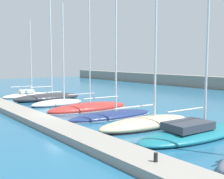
% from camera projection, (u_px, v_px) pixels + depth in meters
% --- Properties ---
extents(ground_plane, '(120.00, 120.00, 0.00)m').
position_uv_depth(ground_plane, '(60.00, 119.00, 25.93)').
color(ground_plane, '#236084').
extents(dock_pier, '(39.87, 2.31, 0.50)m').
position_uv_depth(dock_pier, '(38.00, 119.00, 24.63)').
color(dock_pier, gray).
rests_on(dock_pier, ground_plane).
extents(sailboat_ivory_nearest, '(2.80, 7.55, 11.52)m').
position_uv_depth(sailboat_ivory_nearest, '(28.00, 95.00, 41.55)').
color(sailboat_ivory_nearest, silver).
rests_on(sailboat_ivory_nearest, ground_plane).
extents(sailboat_charcoal_second, '(3.67, 9.42, 17.31)m').
position_uv_depth(sailboat_charcoal_second, '(47.00, 97.00, 38.38)').
color(sailboat_charcoal_second, '#2D2D33').
rests_on(sailboat_charcoal_second, ground_plane).
extents(sailboat_white_third, '(2.44, 6.54, 12.30)m').
position_uv_depth(sailboat_white_third, '(57.00, 103.00, 33.98)').
color(sailboat_white_third, white).
rests_on(sailboat_white_third, ground_plane).
extents(sailboat_red_fourth, '(3.76, 9.67, 17.22)m').
position_uv_depth(sailboat_red_fourth, '(89.00, 108.00, 30.76)').
color(sailboat_red_fourth, '#B72D28').
rests_on(sailboat_red_fourth, ground_plane).
extents(sailboat_navy_fifth, '(3.32, 9.09, 18.03)m').
position_uv_depth(sailboat_navy_fifth, '(112.00, 114.00, 26.75)').
color(sailboat_navy_fifth, navy).
rests_on(sailboat_navy_fifth, ground_plane).
extents(sailboat_sand_sixth, '(3.44, 8.99, 18.71)m').
position_uv_depth(sailboat_sand_sixth, '(146.00, 122.00, 22.81)').
color(sailboat_sand_sixth, beige).
rests_on(sailboat_sand_sixth, ground_plane).
extents(sailboat_teal_seventh, '(4.05, 10.13, 17.04)m').
position_uv_depth(sailboat_teal_seventh, '(194.00, 131.00, 19.86)').
color(sailboat_teal_seventh, '#19707F').
rests_on(sailboat_teal_seventh, ground_plane).
extents(dock_bollard, '(0.20, 0.20, 0.44)m').
position_uv_depth(dock_bollard, '(156.00, 157.00, 13.59)').
color(dock_bollard, black).
rests_on(dock_bollard, dock_pier).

